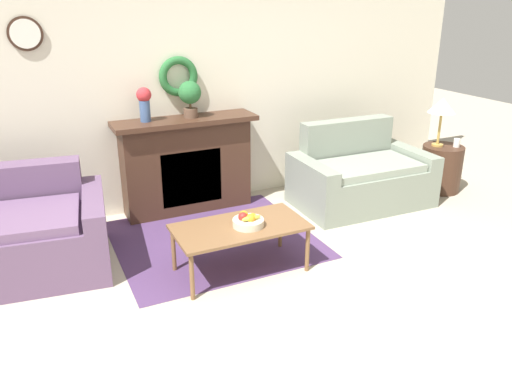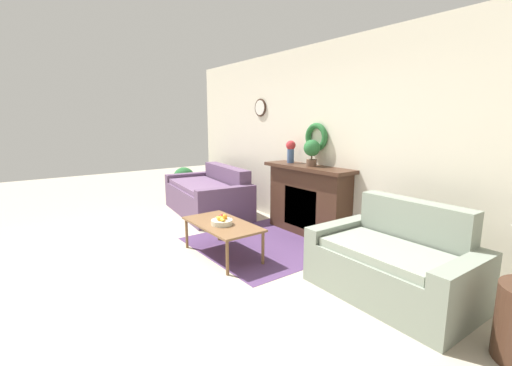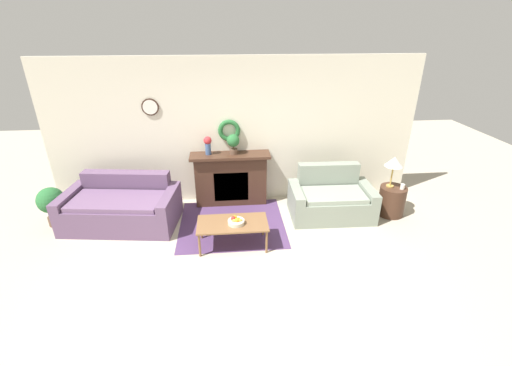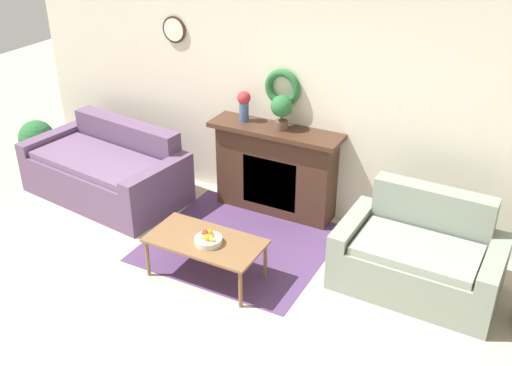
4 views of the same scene
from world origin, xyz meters
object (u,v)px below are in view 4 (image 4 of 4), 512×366
object	(u,v)px
coffee_table	(206,243)
vase_on_mantel_left	(244,104)
couch_left	(107,171)
fireplace	(276,169)
fruit_bowl	(208,239)
loveseat_right	(419,257)
potted_plant_on_mantel	(282,109)
potted_plant_floor_by_couch	(37,141)

from	to	relation	value
coffee_table	vase_on_mantel_left	bearing A→B (deg)	104.71
coffee_table	couch_left	bearing A→B (deg)	155.98
fireplace	fruit_bowl	world-z (taller)	fireplace
loveseat_right	potted_plant_on_mantel	xyz separation A→B (m)	(-1.71, 0.62, 0.93)
coffee_table	fruit_bowl	bearing A→B (deg)	-33.32
coffee_table	potted_plant_on_mantel	world-z (taller)	potted_plant_on_mantel
couch_left	coffee_table	size ratio (longest dim) A/B	1.83
fruit_bowl	vase_on_mantel_left	bearing A→B (deg)	106.34
fireplace	potted_plant_on_mantel	distance (m)	0.73
couch_left	vase_on_mantel_left	xyz separation A→B (m)	(1.50, 0.61, 0.89)
potted_plant_on_mantel	vase_on_mantel_left	bearing A→B (deg)	177.50
coffee_table	potted_plant_on_mantel	size ratio (longest dim) A/B	2.91
potted_plant_floor_by_couch	vase_on_mantel_left	bearing A→B (deg)	11.42
fireplace	fruit_bowl	bearing A→B (deg)	-88.48
potted_plant_on_mantel	loveseat_right	bearing A→B (deg)	-19.96
coffee_table	potted_plant_floor_by_couch	xyz separation A→B (m)	(-3.04, 0.91, 0.05)
potted_plant_floor_by_couch	coffee_table	bearing A→B (deg)	-16.59
couch_left	coffee_table	bearing A→B (deg)	-16.80
fruit_bowl	potted_plant_floor_by_couch	world-z (taller)	potted_plant_floor_by_couch
fruit_bowl	potted_plant_on_mantel	size ratio (longest dim) A/B	0.69
loveseat_right	coffee_table	world-z (taller)	loveseat_right
loveseat_right	fruit_bowl	world-z (taller)	loveseat_right
coffee_table	vase_on_mantel_left	world-z (taller)	vase_on_mantel_left
loveseat_right	potted_plant_floor_by_couch	bearing A→B (deg)	-179.76
fireplace	potted_plant_on_mantel	world-z (taller)	potted_plant_on_mantel
loveseat_right	vase_on_mantel_left	bearing A→B (deg)	164.99
potted_plant_on_mantel	potted_plant_floor_by_couch	size ratio (longest dim) A/B	0.54
coffee_table	fruit_bowl	world-z (taller)	fruit_bowl
fireplace	couch_left	xyz separation A→B (m)	(-1.90, -0.60, -0.20)
couch_left	coffee_table	distance (m)	2.06
coffee_table	potted_plant_on_mantel	bearing A→B (deg)	86.81
coffee_table	potted_plant_on_mantel	distance (m)	1.66
loveseat_right	vase_on_mantel_left	world-z (taller)	vase_on_mantel_left
couch_left	loveseat_right	world-z (taller)	loveseat_right
couch_left	fireplace	bearing A→B (deg)	24.78
potted_plant_on_mantel	coffee_table	bearing A→B (deg)	-93.19
loveseat_right	potted_plant_floor_by_couch	world-z (taller)	loveseat_right
fruit_bowl	vase_on_mantel_left	distance (m)	1.71
fireplace	coffee_table	bearing A→B (deg)	-90.61
fruit_bowl	coffee_table	bearing A→B (deg)	146.68
fireplace	potted_plant_on_mantel	size ratio (longest dim) A/B	3.96
coffee_table	potted_plant_floor_by_couch	size ratio (longest dim) A/B	1.56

